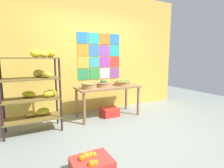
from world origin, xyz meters
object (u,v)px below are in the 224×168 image
Objects in this scene: display_table at (108,90)px; produce_crate_under_table at (109,112)px; fruit_basket_back_right at (89,85)px; fruit_basket_right at (122,83)px; orange_crate_foreground at (91,165)px; fruit_basket_left at (102,84)px; banana_shelf_unit at (36,86)px.

display_table reaches higher than produce_crate_under_table.
fruit_basket_right is at bearing 4.63° from fruit_basket_back_right.
fruit_basket_right is at bearing -3.36° from display_table.
fruit_basket_back_right is 0.72× the size of orange_crate_foreground.
fruit_basket_left reaches higher than fruit_basket_back_right.
fruit_basket_back_right reaches higher than display_table.
fruit_basket_left is at bearing 178.87° from fruit_basket_right.
fruit_basket_left is (-0.14, -0.01, 0.16)m from display_table.
banana_shelf_unit reaches higher than produce_crate_under_table.
produce_crate_under_table is at bearing 179.58° from fruit_basket_right.
banana_shelf_unit reaches higher than orange_crate_foreground.
banana_shelf_unit is 1.04× the size of display_table.
orange_crate_foreground is (-1.12, -1.73, -0.00)m from produce_crate_under_table.
display_table is at bearing 58.15° from orange_crate_foreground.
fruit_basket_left is 0.35m from fruit_basket_back_right.
orange_crate_foreground is at bearing -121.85° from display_table.
produce_crate_under_table is (0.03, -0.02, -0.52)m from display_table.
orange_crate_foreground is (-1.45, -1.73, -0.67)m from fruit_basket_right.
orange_crate_foreground is at bearing -130.00° from fruit_basket_right.
fruit_basket_back_right is (-0.48, -0.09, 0.16)m from display_table.
banana_shelf_unit is 1.82m from orange_crate_foreground.
produce_crate_under_table is (1.55, 0.13, -0.75)m from banana_shelf_unit.
produce_crate_under_table is at bearing 4.80° from banana_shelf_unit.
banana_shelf_unit is 1.89m from fruit_basket_right.
fruit_basket_left is 2.09m from orange_crate_foreground.
fruit_basket_right is at bearing -0.42° from produce_crate_under_table.
fruit_basket_back_right is 0.92× the size of produce_crate_under_table.
display_table is 3.07× the size of orange_crate_foreground.
fruit_basket_right is at bearing 50.00° from orange_crate_foreground.
fruit_basket_right is (0.36, -0.02, 0.15)m from display_table.
orange_crate_foreground is at bearing -74.72° from banana_shelf_unit.
orange_crate_foreground is (-0.94, -1.74, -0.68)m from fruit_basket_left.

